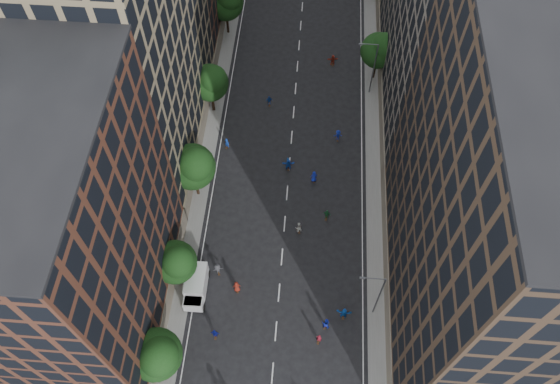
# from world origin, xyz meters

# --- Properties ---
(ground) EXTENTS (240.00, 240.00, 0.00)m
(ground) POSITION_xyz_m (0.00, 40.00, 0.00)
(ground) COLOR black
(ground) RESTS_ON ground
(sidewalk_left) EXTENTS (4.00, 105.00, 0.15)m
(sidewalk_left) POSITION_xyz_m (-12.00, 47.50, 0.07)
(sidewalk_left) COLOR slate
(sidewalk_left) RESTS_ON ground
(sidewalk_right) EXTENTS (4.00, 105.00, 0.15)m
(sidewalk_right) POSITION_xyz_m (12.00, 47.50, 0.07)
(sidewalk_right) COLOR slate
(sidewalk_right) RESTS_ON ground
(bldg_left_a) EXTENTS (14.00, 22.00, 30.00)m
(bldg_left_a) POSITION_xyz_m (-19.00, 11.00, 15.00)
(bldg_left_a) COLOR #4F2B1E
(bldg_left_a) RESTS_ON ground
(bldg_left_b) EXTENTS (14.00, 26.00, 34.00)m
(bldg_left_b) POSITION_xyz_m (-19.00, 35.00, 17.00)
(bldg_left_b) COLOR #857557
(bldg_left_b) RESTS_ON ground
(bldg_right_a) EXTENTS (14.00, 30.00, 36.00)m
(bldg_right_a) POSITION_xyz_m (19.00, 15.00, 18.00)
(bldg_right_a) COLOR #402F22
(bldg_right_a) RESTS_ON ground
(bldg_right_b) EXTENTS (14.00, 28.00, 33.00)m
(bldg_right_b) POSITION_xyz_m (19.00, 44.00, 16.50)
(bldg_right_b) COLOR #655D53
(bldg_right_b) RESTS_ON ground
(tree_left_0) EXTENTS (5.20, 5.20, 8.83)m
(tree_left_0) POSITION_xyz_m (-11.01, 3.85, 5.96)
(tree_left_0) COLOR black
(tree_left_0) RESTS_ON ground
(tree_left_1) EXTENTS (4.80, 4.80, 8.21)m
(tree_left_1) POSITION_xyz_m (-11.02, 13.86, 5.55)
(tree_left_1) COLOR black
(tree_left_1) RESTS_ON ground
(tree_left_2) EXTENTS (5.60, 5.60, 9.45)m
(tree_left_2) POSITION_xyz_m (-10.99, 25.83, 6.36)
(tree_left_2) COLOR black
(tree_left_2) RESTS_ON ground
(tree_left_3) EXTENTS (5.00, 5.00, 8.58)m
(tree_left_3) POSITION_xyz_m (-11.02, 39.85, 5.82)
(tree_left_3) COLOR black
(tree_left_3) RESTS_ON ground
(tree_left_4) EXTENTS (5.40, 5.40, 9.08)m
(tree_left_4) POSITION_xyz_m (-11.00, 55.84, 6.10)
(tree_left_4) COLOR black
(tree_left_4) RESTS_ON ground
(tree_right_a) EXTENTS (5.00, 5.00, 8.39)m
(tree_right_a) POSITION_xyz_m (11.38, 47.85, 5.63)
(tree_right_a) COLOR black
(tree_right_a) RESTS_ON ground
(streetlamp_near) EXTENTS (2.64, 0.22, 9.06)m
(streetlamp_near) POSITION_xyz_m (10.37, 12.00, 5.17)
(streetlamp_near) COLOR #595B60
(streetlamp_near) RESTS_ON ground
(streetlamp_far) EXTENTS (2.64, 0.22, 9.06)m
(streetlamp_far) POSITION_xyz_m (10.37, 45.00, 5.17)
(streetlamp_far) COLOR #595B60
(streetlamp_far) RESTS_ON ground
(cargo_van) EXTENTS (2.45, 5.12, 2.70)m
(cargo_van) POSITION_xyz_m (-9.30, 13.02, 1.42)
(cargo_van) COLOR silver
(cargo_van) RESTS_ON ground
(skater_2) EXTENTS (1.05, 0.90, 1.88)m
(skater_2) POSITION_xyz_m (5.36, 9.98, 0.94)
(skater_2) COLOR #1524AF
(skater_2) RESTS_ON ground
(skater_4) EXTENTS (1.01, 0.45, 1.70)m
(skater_4) POSITION_xyz_m (-6.48, 7.95, 0.85)
(skater_4) COLOR #111A92
(skater_4) RESTS_ON ground
(skater_5) EXTENTS (1.74, 0.66, 1.84)m
(skater_5) POSITION_xyz_m (7.31, 11.25, 0.92)
(skater_5) COLOR blue
(skater_5) RESTS_ON ground
(skater_6) EXTENTS (1.01, 0.78, 1.85)m
(skater_6) POSITION_xyz_m (-4.78, 13.45, 0.92)
(skater_6) COLOR maroon
(skater_6) RESTS_ON ground
(skater_7) EXTENTS (0.66, 0.50, 1.64)m
(skater_7) POSITION_xyz_m (4.69, 8.28, 0.82)
(skater_7) COLOR maroon
(skater_7) RESTS_ON ground
(skater_8) EXTENTS (1.00, 0.89, 1.72)m
(skater_8) POSITION_xyz_m (1.73, 21.63, 0.86)
(skater_8) COLOR silver
(skater_8) RESTS_ON ground
(skater_9) EXTENTS (1.30, 1.00, 1.77)m
(skater_9) POSITION_xyz_m (-7.20, 15.45, 0.89)
(skater_9) COLOR #3D3D42
(skater_9) RESTS_ON ground
(skater_10) EXTENTS (1.06, 0.61, 1.70)m
(skater_10) POSITION_xyz_m (5.09, 23.69, 0.85)
(skater_10) COLOR #1A592D
(skater_10) RESTS_ON ground
(skater_11) EXTENTS (1.68, 0.70, 1.76)m
(skater_11) POSITION_xyz_m (-0.11, 30.80, 0.88)
(skater_11) COLOR blue
(skater_11) RESTS_ON ground
(skater_12) EXTENTS (0.99, 0.76, 1.82)m
(skater_12) POSITION_xyz_m (3.27, 29.13, 0.91)
(skater_12) COLOR #1525B0
(skater_12) RESTS_ON ground
(skater_13) EXTENTS (0.73, 0.62, 1.71)m
(skater_13) POSITION_xyz_m (-8.50, 33.71, 0.85)
(skater_13) COLOR #143AA5
(skater_13) RESTS_ON ground
(skater_14) EXTENTS (0.96, 0.80, 1.77)m
(skater_14) POSITION_xyz_m (-0.23, 31.07, 0.89)
(skater_14) COLOR #154DB0
(skater_14) RESTS_ON ground
(skater_15) EXTENTS (1.20, 0.79, 1.74)m
(skater_15) POSITION_xyz_m (6.21, 36.09, 0.87)
(skater_15) COLOR navy
(skater_15) RESTS_ON ground
(skater_16) EXTENTS (1.00, 0.53, 1.62)m
(skater_16) POSITION_xyz_m (-3.52, 41.60, 0.81)
(skater_16) COLOR navy
(skater_16) RESTS_ON ground
(skater_17) EXTENTS (1.65, 0.74, 1.72)m
(skater_17) POSITION_xyz_m (5.19, 50.25, 0.86)
(skater_17) COLOR #A42C1B
(skater_17) RESTS_ON ground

